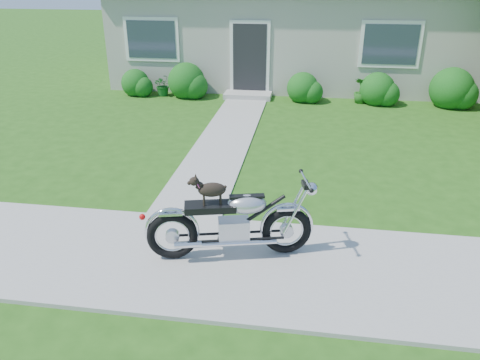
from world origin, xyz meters
name	(u,v)px	position (x,y,z in m)	size (l,w,h in m)	color
ground	(273,266)	(0.00, 0.00, 0.00)	(80.00, 80.00, 0.00)	#235114
sidewalk	(273,265)	(0.00, 0.00, 0.02)	(24.00, 2.20, 0.04)	#9E9B93
walkway	(227,136)	(-1.50, 5.00, 0.01)	(1.20, 8.00, 0.03)	#9E9B93
house	(305,13)	(0.00, 11.99, 2.16)	(12.60, 7.03, 4.50)	#AFA99E
shrub_row	(309,86)	(0.30, 8.50, 0.45)	(10.19, 1.19, 1.19)	#165516
potted_plant_left	(163,85)	(-4.10, 8.55, 0.33)	(0.59, 0.51, 0.65)	#16551C
potted_plant_right	(361,90)	(1.79, 8.55, 0.36)	(0.41, 0.41, 0.72)	#1F5A18
motorcycle_with_dog	(233,222)	(-0.55, 0.13, 0.55)	(2.19, 0.84, 1.16)	black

